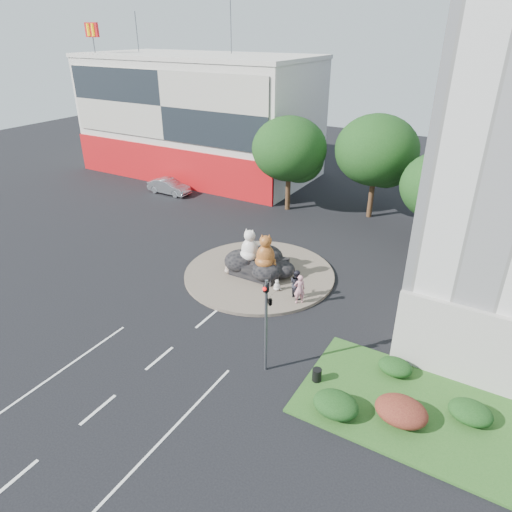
{
  "coord_description": "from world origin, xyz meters",
  "views": [
    {
      "loc": [
        13.41,
        -13.17,
        14.96
      ],
      "look_at": [
        0.39,
        8.91,
        2.0
      ],
      "focal_mm": 32.0,
      "sensor_mm": 36.0,
      "label": 1
    }
  ],
  "objects": [
    {
      "name": "cat_tabby",
      "position": [
        0.75,
        9.49,
        2.23
      ],
      "size": [
        1.76,
        1.69,
        2.27
      ],
      "primitive_type": null,
      "rotation": [
        0.0,
        0.0,
        0.51
      ],
      "color": "#AB7123",
      "rests_on": "rock_plinth"
    },
    {
      "name": "traffic_light",
      "position": [
        5.1,
        2.0,
        3.62
      ],
      "size": [
        0.44,
        1.24,
        5.0
      ],
      "color": "#595B60",
      "rests_on": "ground"
    },
    {
      "name": "rock_plinth",
      "position": [
        0.0,
        10.0,
        0.65
      ],
      "size": [
        3.2,
        2.6,
        0.9
      ],
      "primitive_type": null,
      "color": "black",
      "rests_on": "roundabout_island"
    },
    {
      "name": "roundabout_island",
      "position": [
        0.0,
        10.0,
        0.1
      ],
      "size": [
        10.0,
        10.0,
        0.2
      ],
      "primitive_type": "cylinder",
      "color": "brown",
      "rests_on": "ground"
    },
    {
      "name": "tree_mid",
      "position": [
        3.07,
        24.06,
        5.56
      ],
      "size": [
        6.84,
        6.84,
        8.76
      ],
      "color": "#382314",
      "rests_on": "ground"
    },
    {
      "name": "pedestrian_pink",
      "position": [
        3.91,
        7.97,
        1.13
      ],
      "size": [
        0.81,
        0.78,
        1.86
      ],
      "primitive_type": "imported",
      "rotation": [
        0.0,
        0.0,
        3.85
      ],
      "color": "#CC848F",
      "rests_on": "roundabout_island"
    },
    {
      "name": "kitten_white",
      "position": [
        2.09,
        8.59,
        0.58
      ],
      "size": [
        0.6,
        0.61,
        0.77
      ],
      "primitive_type": null,
      "rotation": [
        0.0,
        0.0,
        0.83
      ],
      "color": "beige",
      "rests_on": "roundabout_island"
    },
    {
      "name": "cat_white",
      "position": [
        -0.63,
        9.84,
        2.2
      ],
      "size": [
        1.46,
        1.32,
        2.2
      ],
      "primitive_type": null,
      "rotation": [
        0.0,
        0.0,
        0.14
      ],
      "color": "silver",
      "rests_on": "rock_plinth"
    },
    {
      "name": "grass_verge",
      "position": [
        12.0,
        3.0,
        0.06
      ],
      "size": [
        10.0,
        6.0,
        0.12
      ],
      "primitive_type": "cube",
      "color": "#1E4E1A",
      "rests_on": "ground"
    },
    {
      "name": "shophouse_block",
      "position": [
        -18.0,
        27.91,
        6.18
      ],
      "size": [
        25.2,
        12.3,
        17.4
      ],
      "color": "beige",
      "rests_on": "ground"
    },
    {
      "name": "tree_right",
      "position": [
        9.07,
        20.06,
        4.63
      ],
      "size": [
        5.7,
        5.7,
        7.3
      ],
      "color": "#382314",
      "rests_on": "ground"
    },
    {
      "name": "ground",
      "position": [
        0.0,
        0.0,
        0.0
      ],
      "size": [
        120.0,
        120.0,
        0.0
      ],
      "primitive_type": "plane",
      "color": "black",
      "rests_on": "ground"
    },
    {
      "name": "hedge_mid_green",
      "position": [
        14.0,
        3.5,
        0.53
      ],
      "size": [
        1.8,
        1.44,
        0.81
      ],
      "primitive_type": "ellipsoid",
      "color": "black",
      "rests_on": "grass_verge"
    },
    {
      "name": "hedge_near_green",
      "position": [
        9.0,
        1.0,
        0.57
      ],
      "size": [
        2.0,
        1.6,
        0.9
      ],
      "primitive_type": "ellipsoid",
      "color": "black",
      "rests_on": "grass_verge"
    },
    {
      "name": "tree_left",
      "position": [
        -3.93,
        22.06,
        5.25
      ],
      "size": [
        6.46,
        6.46,
        8.27
      ],
      "color": "#382314",
      "rests_on": "ground"
    },
    {
      "name": "pedestrian_dark",
      "position": [
        3.47,
        8.46,
        1.11
      ],
      "size": [
        1.12,
        1.05,
        1.83
      ],
      "primitive_type": "imported",
      "rotation": [
        0.0,
        0.0,
        2.61
      ],
      "color": "#22212A",
      "rests_on": "roundabout_island"
    },
    {
      "name": "kitten_calico",
      "position": [
        -1.78,
        8.95,
        0.65
      ],
      "size": [
        0.62,
        0.57,
        0.89
      ],
      "primitive_type": null,
      "rotation": [
        0.0,
        0.0,
        -0.23
      ],
      "color": "silver",
      "rests_on": "roundabout_island"
    },
    {
      "name": "parked_car",
      "position": [
        -16.08,
        19.87,
        0.74
      ],
      "size": [
        4.49,
        1.58,
        1.48
      ],
      "primitive_type": "imported",
      "rotation": [
        0.0,
        0.0,
        1.57
      ],
      "color": "#A5A7AC",
      "rests_on": "ground"
    },
    {
      "name": "hedge_back_green",
      "position": [
        10.5,
        4.8,
        0.48
      ],
      "size": [
        1.6,
        1.28,
        0.72
      ],
      "primitive_type": "ellipsoid",
      "color": "black",
      "rests_on": "grass_verge"
    },
    {
      "name": "street_lamp",
      "position": [
        12.82,
        8.0,
        4.55
      ],
      "size": [
        2.34,
        0.22,
        8.06
      ],
      "color": "#595B60",
      "rests_on": "ground"
    },
    {
      "name": "litter_bin",
      "position": [
        7.5,
        2.44,
        0.44
      ],
      "size": [
        0.52,
        0.52,
        0.63
      ],
      "primitive_type": "cylinder",
      "rotation": [
        0.0,
        0.0,
        -0.21
      ],
      "color": "black",
      "rests_on": "grass_verge"
    },
    {
      "name": "hedge_red",
      "position": [
        11.5,
        2.0,
        0.61
      ],
      "size": [
        2.2,
        1.76,
        0.99
      ],
      "primitive_type": "ellipsoid",
      "color": "#4A1314",
      "rests_on": "grass_verge"
    }
  ]
}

